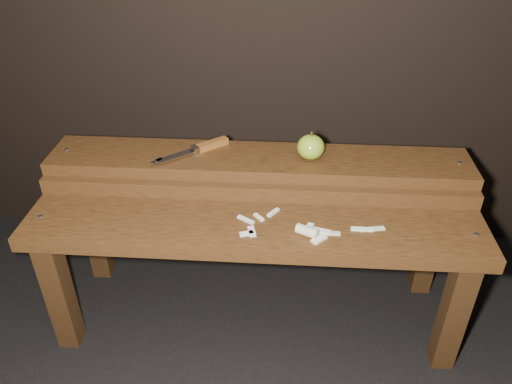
# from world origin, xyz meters

# --- Properties ---
(ground) EXTENTS (60.00, 60.00, 0.00)m
(ground) POSITION_xyz_m (0.00, 0.00, 0.00)
(ground) COLOR black
(bench_front_tier) EXTENTS (1.20, 0.20, 0.42)m
(bench_front_tier) POSITION_xyz_m (0.00, -0.06, 0.35)
(bench_front_tier) COLOR black
(bench_front_tier) RESTS_ON ground
(bench_rear_tier) EXTENTS (1.20, 0.21, 0.50)m
(bench_rear_tier) POSITION_xyz_m (0.00, 0.17, 0.41)
(bench_rear_tier) COLOR black
(bench_rear_tier) RESTS_ON ground
(apple) EXTENTS (0.08, 0.08, 0.08)m
(apple) POSITION_xyz_m (0.15, 0.17, 0.53)
(apple) COLOR olive
(apple) RESTS_ON bench_rear_tier
(knife) EXTENTS (0.20, 0.17, 0.02)m
(knife) POSITION_xyz_m (-0.16, 0.19, 0.51)
(knife) COLOR brown
(knife) RESTS_ON bench_rear_tier
(apple_scraps) EXTENTS (0.38, 0.15, 0.03)m
(apple_scraps) POSITION_xyz_m (0.13, -0.07, 0.43)
(apple_scraps) COLOR beige
(apple_scraps) RESTS_ON bench_front_tier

